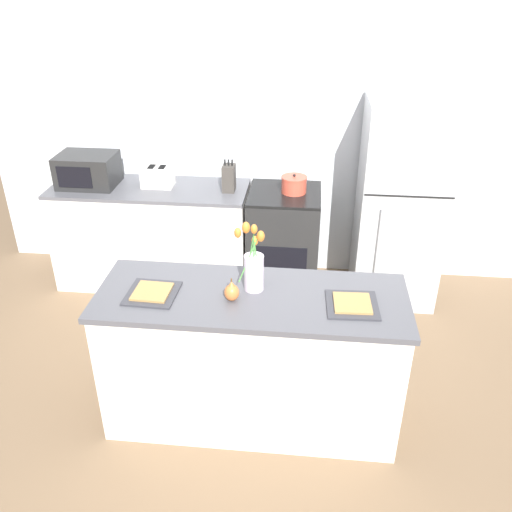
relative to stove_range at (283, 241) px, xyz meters
The scene contains 14 objects.
ground_plane 1.67m from the stove_range, 93.58° to the right, with size 10.00×10.00×0.00m, color brown.
back_wall 0.98m from the stove_range, 104.01° to the left, with size 5.20×0.08×2.70m.
kitchen_island 1.60m from the stove_range, 93.58° to the right, with size 1.80×0.66×0.93m.
back_counter 1.16m from the stove_range, behind, with size 1.68×0.60×0.91m.
stove_range is the anchor object (origin of this frame).
refrigerator 1.03m from the stove_range, ahead, with size 0.68×0.67×1.70m.
flower_vase 1.65m from the stove_range, 93.61° to the right, with size 0.16×0.13×0.43m.
pear_figurine 1.75m from the stove_range, 97.05° to the right, with size 0.09×0.09×0.14m.
plate_setting_left 1.84m from the stove_range, 112.10° to the right, with size 0.30×0.30×0.02m.
plate_setting_right 1.78m from the stove_range, 74.11° to the right, with size 0.30×0.30×0.02m.
toaster 1.21m from the stove_range, behind, with size 0.28×0.18×0.17m.
cooking_pot 0.53m from the stove_range, 12.24° to the left, with size 0.21×0.21×0.16m.
microwave 1.78m from the stove_range, behind, with size 0.48×0.37×0.27m.
knife_block 0.73m from the stove_range, behind, with size 0.10×0.14×0.27m.
Camera 1 is at (0.30, -2.59, 2.62)m, focal length 38.00 mm.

